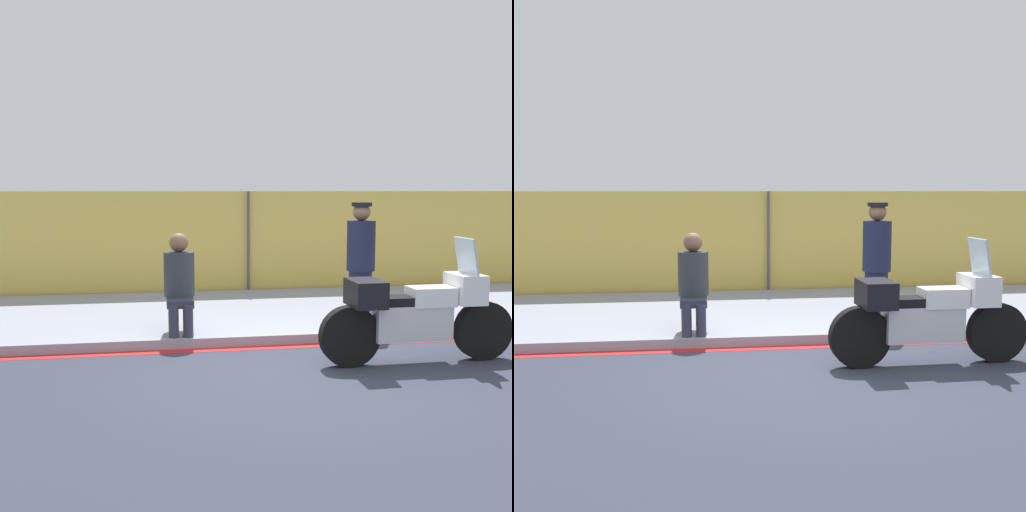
{
  "view_description": "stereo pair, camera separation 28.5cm",
  "coord_description": "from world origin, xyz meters",
  "views": [
    {
      "loc": [
        -1.62,
        -6.33,
        1.99
      ],
      "look_at": [
        -0.35,
        1.53,
        1.11
      ],
      "focal_mm": 42.0,
      "sensor_mm": 36.0,
      "label": 1
    },
    {
      "loc": [
        -1.34,
        -6.37,
        1.99
      ],
      "look_at": [
        -0.35,
        1.53,
        1.11
      ],
      "focal_mm": 42.0,
      "sensor_mm": 36.0,
      "label": 2
    }
  ],
  "objects": [
    {
      "name": "motorcycle",
      "position": [
        1.27,
        0.04,
        0.58
      ],
      "size": [
        2.34,
        0.52,
        1.45
      ],
      "rotation": [
        0.0,
        0.0,
        0.02
      ],
      "color": "black",
      "rests_on": "ground_plane"
    },
    {
      "name": "person_seated_on_curb",
      "position": [
        -1.38,
        1.52,
        0.84
      ],
      "size": [
        0.41,
        0.68,
        1.3
      ],
      "color": "#2D3342",
      "rests_on": "sidewalk"
    },
    {
      "name": "officer_standing",
      "position": [
        1.21,
        1.82,
        0.99
      ],
      "size": [
        0.4,
        0.4,
        1.69
      ],
      "color": "#191E38",
      "rests_on": "sidewalk"
    },
    {
      "name": "curb_paint_stripe",
      "position": [
        0.0,
        0.96,
        0.0
      ],
      "size": [
        42.16,
        0.18,
        0.01
      ],
      "color": "red",
      "rests_on": "ground_plane"
    },
    {
      "name": "storefront_fence",
      "position": [
        0.0,
        4.72,
        0.98
      ],
      "size": [
        40.05,
        0.17,
        1.97
      ],
      "color": "gold",
      "rests_on": "ground_plane"
    },
    {
      "name": "sidewalk",
      "position": [
        0.0,
        2.84,
        0.06
      ],
      "size": [
        42.16,
        3.58,
        0.13
      ],
      "color": "#8E93A3",
      "rests_on": "ground_plane"
    },
    {
      "name": "ground_plane",
      "position": [
        0.0,
        0.0,
        0.0
      ],
      "size": [
        120.0,
        120.0,
        0.0
      ],
      "primitive_type": "plane",
      "color": "#333847"
    }
  ]
}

